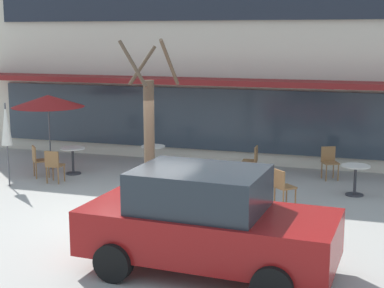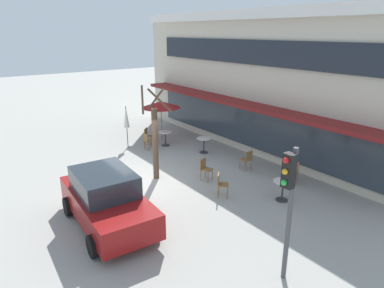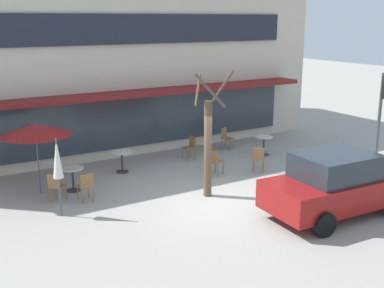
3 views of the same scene
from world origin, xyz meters
TOP-DOWN VIEW (x-y plane):
  - ground_plane at (0.00, 0.00)m, footprint 80.00×80.00m
  - building_facade at (0.00, 9.96)m, footprint 17.87×9.10m
  - cafe_table_near_wall at (-3.27, 3.25)m, footprint 0.70×0.70m
  - cafe_table_streetside at (4.50, 3.35)m, footprint 0.70×0.70m
  - cafe_table_by_tree at (-1.19, 4.21)m, footprint 0.70×0.70m
  - patio_umbrella_green_folded at (-4.18, 1.50)m, footprint 0.28×0.28m
  - patio_umbrella_cream_folded at (-4.20, 3.60)m, footprint 2.10×2.10m
  - cafe_chair_0 at (1.70, 4.34)m, footprint 0.42×0.42m
  - cafe_chair_1 at (-3.98, 2.59)m, footprint 0.57×0.57m
  - cafe_chair_2 at (3.74, 4.87)m, footprint 0.54×0.54m
  - cafe_chair_3 at (2.95, 1.78)m, footprint 0.57×0.57m
  - cafe_chair_4 at (-3.23, 2.15)m, footprint 0.42×0.42m
  - cafe_chair_5 at (1.42, 2.23)m, footprint 0.51×0.51m
  - parked_sedan at (2.33, -2.35)m, footprint 4.29×2.19m
  - street_tree at (0.12, 0.70)m, footprint 1.17×1.15m

SIDE VIEW (x-z plane):
  - ground_plane at x=0.00m, z-range 0.00..0.00m
  - cafe_table_near_wall at x=-3.27m, z-range 0.14..0.90m
  - cafe_table_streetside at x=4.50m, z-range 0.14..0.90m
  - cafe_table_by_tree at x=-1.19m, z-range 0.14..0.90m
  - cafe_chair_0 at x=1.70m, z-range 0.08..0.97m
  - cafe_chair_1 at x=-3.98m, z-range 0.08..0.97m
  - cafe_chair_2 at x=3.74m, z-range 0.08..0.97m
  - cafe_chair_3 at x=2.95m, z-range 0.08..0.97m
  - cafe_chair_4 at x=-3.23m, z-range 0.08..0.97m
  - cafe_chair_5 at x=1.42m, z-range 0.08..0.97m
  - parked_sedan at x=2.33m, z-range 0.00..1.76m
  - patio_umbrella_green_folded at x=-4.18m, z-range 0.53..2.73m
  - street_tree at x=0.12m, z-range -0.23..3.62m
  - patio_umbrella_cream_folded at x=-4.20m, z-range 0.92..3.12m
  - building_facade at x=0.00m, z-range 0.00..6.78m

